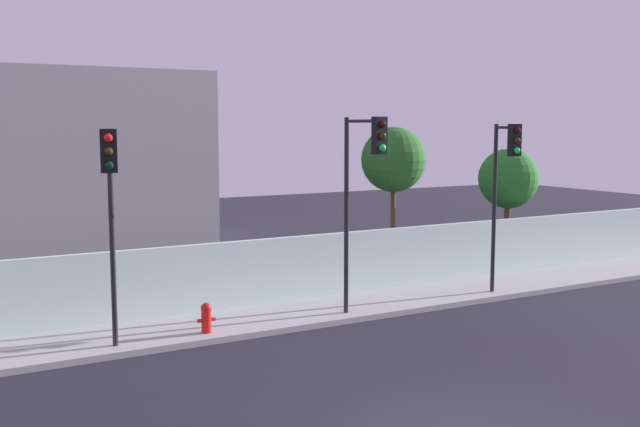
{
  "coord_description": "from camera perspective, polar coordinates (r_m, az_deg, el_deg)",
  "views": [
    {
      "loc": [
        -7.47,
        -8.71,
        5.01
      ],
      "look_at": [
        1.13,
        6.5,
        2.95
      ],
      "focal_mm": 41.69,
      "sensor_mm": 36.0,
      "label": 1
    }
  ],
  "objects": [
    {
      "name": "roadside_tree_midleft",
      "position": [
        26.75,
        14.25,
        2.57
      ],
      "size": [
        2.09,
        2.09,
        4.24
      ],
      "color": "brown",
      "rests_on": "ground"
    },
    {
      "name": "traffic_light_right",
      "position": [
        16.31,
        -15.8,
        1.63
      ],
      "size": [
        0.47,
        1.12,
        4.81
      ],
      "color": "black",
      "rests_on": "sidewalk"
    },
    {
      "name": "fire_hydrant",
      "position": [
        17.91,
        -8.72,
        -7.83
      ],
      "size": [
        0.44,
        0.26,
        0.72
      ],
      "color": "red",
      "rests_on": "sidewalk"
    },
    {
      "name": "traffic_light_center",
      "position": [
        21.82,
        14.01,
        3.12
      ],
      "size": [
        0.36,
        1.1,
        4.93
      ],
      "color": "black",
      "rests_on": "sidewalk"
    },
    {
      "name": "sidewalk",
      "position": [
        19.13,
        -5.51,
        -8.27
      ],
      "size": [
        36.0,
        2.4,
        0.15
      ],
      "primitive_type": "cube",
      "color": "#A2A2A2",
      "rests_on": "ground"
    },
    {
      "name": "traffic_light_left",
      "position": [
        18.52,
        3.33,
        3.12
      ],
      "size": [
        0.35,
        1.64,
        5.09
      ],
      "color": "black",
      "rests_on": "sidewalk"
    },
    {
      "name": "low_building_distant",
      "position": [
        32.57,
        -21.2,
        3.86
      ],
      "size": [
        13.85,
        6.0,
        7.29
      ],
      "primitive_type": "cube",
      "color": "#9E9E9E",
      "rests_on": "ground"
    },
    {
      "name": "perimeter_wall",
      "position": [
        20.06,
        -7.04,
        -4.72
      ],
      "size": [
        36.0,
        0.18,
        1.8
      ],
      "primitive_type": "cube",
      "color": "silver",
      "rests_on": "sidewalk"
    },
    {
      "name": "roadside_tree_leftmost",
      "position": [
        23.6,
        5.67,
        4.1
      ],
      "size": [
        2.06,
        2.06,
        5.0
      ],
      "color": "brown",
      "rests_on": "ground"
    }
  ]
}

